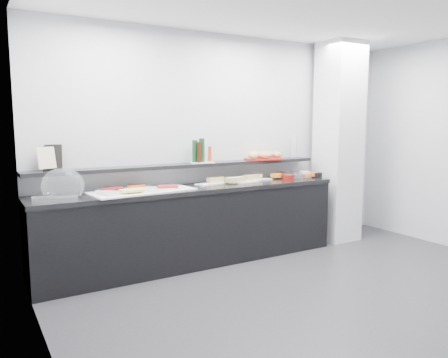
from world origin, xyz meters
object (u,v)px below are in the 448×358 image
bread_tray (263,159)px  carafe (293,147)px  cloche_base (58,196)px  condiment_tray (202,162)px  framed_print (52,157)px  sandwich_plate_mid (246,182)px

bread_tray → carafe: carafe is taller
cloche_base → condiment_tray: condiment_tray is taller
bread_tray → carafe: size_ratio=1.47×
bread_tray → carafe: (0.52, 0.02, 0.14)m
cloche_base → carafe: 3.11m
condiment_tray → bread_tray: size_ratio=0.65×
cloche_base → bread_tray: bearing=25.8°
framed_print → condiment_tray: bearing=12.1°
cloche_base → bread_tray: bread_tray is taller
cloche_base → condiment_tray: size_ratio=1.47×
cloche_base → condiment_tray: 1.69m
carafe → sandwich_plate_mid: bearing=-166.8°
framed_print → bread_tray: (2.56, -0.09, -0.12)m
framed_print → carafe: (3.08, -0.07, 0.02)m
framed_print → condiment_tray: 1.67m
sandwich_plate_mid → bread_tray: (0.38, 0.20, 0.25)m
condiment_tray → cloche_base: bearing=-161.2°
bread_tray → sandwich_plate_mid: bearing=-145.0°
sandwich_plate_mid → framed_print: 2.22m
condiment_tray → carafe: 1.43m
framed_print → carafe: bearing=14.0°
cloche_base → carafe: size_ratio=1.40×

